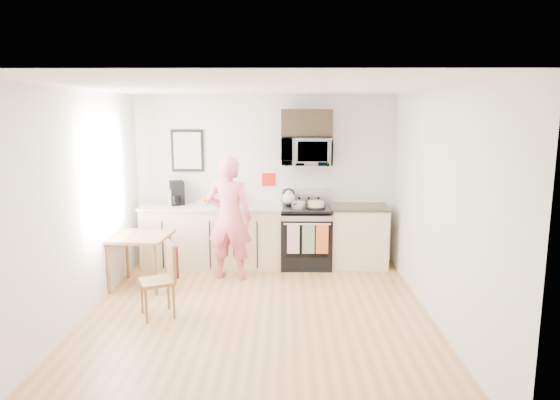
{
  "coord_description": "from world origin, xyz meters",
  "views": [
    {
      "loc": [
        0.31,
        -5.43,
        2.34
      ],
      "look_at": [
        0.24,
        1.0,
        1.2
      ],
      "focal_mm": 32.0,
      "sensor_mm": 36.0,
      "label": 1
    }
  ],
  "objects_px": {
    "microwave": "(306,151)",
    "dining_table": "(140,241)",
    "chair": "(167,269)",
    "cake": "(316,205)",
    "person": "(229,218)",
    "range": "(306,238)"
  },
  "relations": [
    {
      "from": "range",
      "to": "cake",
      "type": "distance_m",
      "value": 0.56
    },
    {
      "from": "cake",
      "to": "dining_table",
      "type": "bearing_deg",
      "value": -159.84
    },
    {
      "from": "range",
      "to": "dining_table",
      "type": "relative_size",
      "value": 1.52
    },
    {
      "from": "microwave",
      "to": "range",
      "type": "bearing_deg",
      "value": -89.94
    },
    {
      "from": "dining_table",
      "to": "person",
      "type": "bearing_deg",
      "value": 16.85
    },
    {
      "from": "chair",
      "to": "dining_table",
      "type": "bearing_deg",
      "value": 97.29
    },
    {
      "from": "person",
      "to": "cake",
      "type": "xyz_separation_m",
      "value": [
        1.24,
        0.53,
        0.1
      ]
    },
    {
      "from": "dining_table",
      "to": "microwave",
      "type": "bearing_deg",
      "value": 24.78
    },
    {
      "from": "microwave",
      "to": "chair",
      "type": "xyz_separation_m",
      "value": [
        -1.68,
        -1.99,
        -1.2
      ]
    },
    {
      "from": "chair",
      "to": "cake",
      "type": "xyz_separation_m",
      "value": [
        1.82,
        1.83,
        0.42
      ]
    },
    {
      "from": "cake",
      "to": "range",
      "type": "bearing_deg",
      "value": 157.5
    },
    {
      "from": "range",
      "to": "dining_table",
      "type": "height_order",
      "value": "range"
    },
    {
      "from": "range",
      "to": "cake",
      "type": "relative_size",
      "value": 3.93
    },
    {
      "from": "range",
      "to": "microwave",
      "type": "relative_size",
      "value": 1.53
    },
    {
      "from": "microwave",
      "to": "person",
      "type": "distance_m",
      "value": 1.57
    },
    {
      "from": "range",
      "to": "chair",
      "type": "bearing_deg",
      "value": -131.66
    },
    {
      "from": "person",
      "to": "chair",
      "type": "xyz_separation_m",
      "value": [
        -0.58,
        -1.3,
        -0.32
      ]
    },
    {
      "from": "dining_table",
      "to": "cake",
      "type": "relative_size",
      "value": 2.58
    },
    {
      "from": "microwave",
      "to": "chair",
      "type": "bearing_deg",
      "value": -130.13
    },
    {
      "from": "dining_table",
      "to": "chair",
      "type": "relative_size",
      "value": 0.88
    },
    {
      "from": "microwave",
      "to": "dining_table",
      "type": "height_order",
      "value": "microwave"
    },
    {
      "from": "microwave",
      "to": "chair",
      "type": "relative_size",
      "value": 0.88
    }
  ]
}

